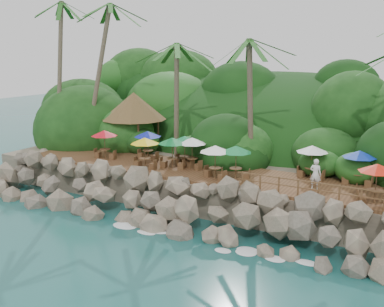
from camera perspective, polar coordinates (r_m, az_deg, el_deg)
The scene contains 12 objects.
ground at distance 26.42m, azimuth -6.41°, elevation -9.77°, with size 140.00×140.00×0.00m, color #19514F.
land_base at distance 39.58m, azimuth 7.04°, elevation -0.49°, with size 32.00×25.20×2.10m, color gray.
jungle_hill at distance 46.69m, azimuth 10.47°, elevation 0.13°, with size 44.80×28.00×15.40m, color #143811.
seawall at distance 27.56m, azimuth -4.06°, elevation -6.20°, with size 29.00×4.00×2.30m, color gray, non-canonical shape.
terrace at distance 30.52m, azimuth 0.00°, elevation -2.20°, with size 26.00×5.00×0.20m, color brown.
jungle_foliage at distance 38.94m, azimuth 6.44°, elevation -2.29°, with size 44.00×16.00×12.00m, color #143811, non-canonical shape.
foam_line at distance 26.64m, azimuth -6.04°, elevation -9.50°, with size 25.20×0.80×0.06m.
palms at distance 31.70m, azimuth 2.74°, elevation 16.21°, with size 33.29×6.45×13.15m.
palapa at distance 36.90m, azimuth -7.40°, elevation 6.01°, with size 5.29×5.29×4.60m.
dining_clusters at distance 29.23m, azimuth 2.93°, elevation 0.90°, with size 20.97×4.97×2.14m.
railing at distance 25.19m, azimuth 14.53°, elevation -4.24°, with size 8.30×0.10×1.00m.
waiter at distance 26.85m, azimuth 15.42°, elevation -2.56°, with size 0.66×0.44×1.82m, color white.
Camera 1 is at (14.29, -19.77, 10.15)m, focal length 41.99 mm.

